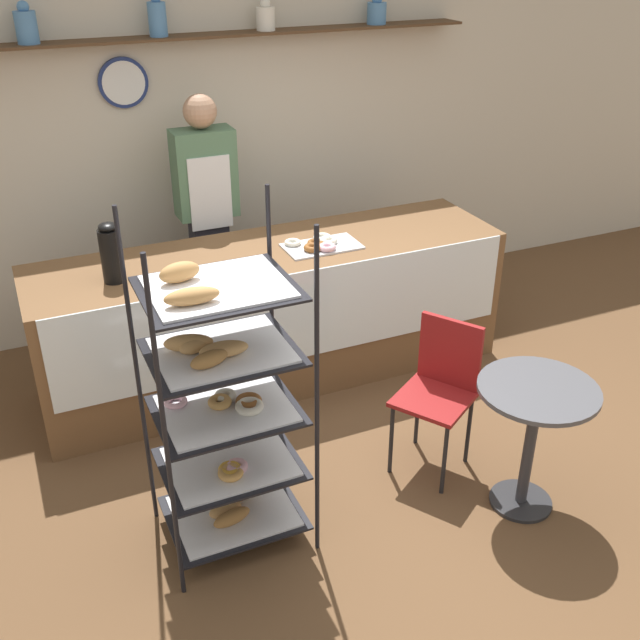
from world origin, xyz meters
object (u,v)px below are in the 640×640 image
at_px(donut_tray_counter, 319,244).
at_px(cafe_table, 534,419).
at_px(cafe_chair, 441,380).
at_px(pastry_rack, 223,409).
at_px(person_worker, 207,212).
at_px(coffee_carafe, 111,253).

bearing_deg(donut_tray_counter, cafe_table, -75.28).
bearing_deg(donut_tray_counter, cafe_chair, -79.61).
height_order(cafe_table, cafe_chair, cafe_chair).
height_order(cafe_table, donut_tray_counter, donut_tray_counter).
height_order(pastry_rack, cafe_table, pastry_rack).
bearing_deg(cafe_chair, cafe_table, -8.68).
bearing_deg(pastry_rack, cafe_chair, 3.87).
bearing_deg(donut_tray_counter, pastry_rack, -129.90).
xyz_separation_m(person_worker, donut_tray_counter, (0.52, -0.74, -0.05)).
bearing_deg(pastry_rack, donut_tray_counter, 50.10).
relative_size(person_worker, donut_tray_counter, 3.68).
bearing_deg(cafe_chair, donut_tray_counter, 157.76).
bearing_deg(cafe_chair, pastry_rack, -118.76).
distance_m(pastry_rack, cafe_table, 1.56).
height_order(pastry_rack, cafe_chair, pastry_rack).
xyz_separation_m(pastry_rack, cafe_chair, (1.26, 0.09, -0.22)).
bearing_deg(coffee_carafe, cafe_table, -44.38).
relative_size(person_worker, cafe_table, 2.42).
bearing_deg(pastry_rack, coffee_carafe, 100.89).
height_order(cafe_chair, donut_tray_counter, donut_tray_counter).
relative_size(cafe_chair, coffee_carafe, 2.43).
distance_m(coffee_carafe, donut_tray_counter, 1.30).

